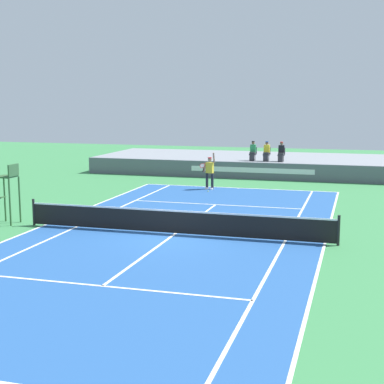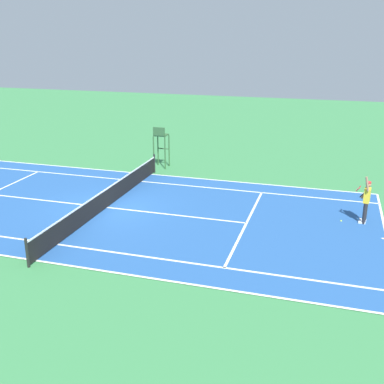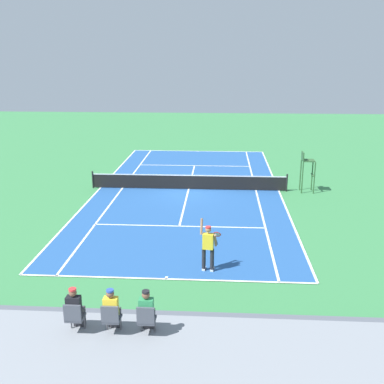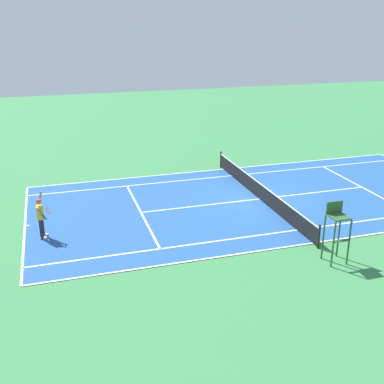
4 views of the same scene
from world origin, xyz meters
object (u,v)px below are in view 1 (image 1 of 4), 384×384
(umpire_chair, at_px, (8,186))
(tennis_player, at_px, (209,172))
(spectator_seated_2, at_px, (281,152))
(spectator_seated_0, at_px, (253,151))
(spectator_seated_1, at_px, (267,152))
(tennis_ball, at_px, (208,191))

(umpire_chair, bearing_deg, tennis_player, 63.40)
(tennis_player, xyz_separation_m, umpire_chair, (-5.55, -11.08, 0.56))
(spectator_seated_2, bearing_deg, spectator_seated_0, 180.00)
(spectator_seated_1, relative_size, tennis_player, 0.61)
(spectator_seated_1, relative_size, spectator_seated_2, 1.00)
(tennis_ball, distance_m, umpire_chair, 11.77)
(spectator_seated_2, bearing_deg, tennis_ball, -114.39)
(spectator_seated_0, height_order, spectator_seated_2, same)
(tennis_player, bearing_deg, spectator_seated_1, 68.78)
(spectator_seated_0, xyz_separation_m, spectator_seated_1, (0.89, 0.00, 0.00))
(spectator_seated_0, relative_size, spectator_seated_1, 1.00)
(spectator_seated_1, bearing_deg, umpire_chair, -114.79)
(tennis_ball, bearing_deg, umpire_chair, -119.26)
(spectator_seated_0, distance_m, tennis_player, 6.06)
(spectator_seated_0, xyz_separation_m, umpire_chair, (-6.93, -16.94, -0.12))
(spectator_seated_2, relative_size, umpire_chair, 0.52)
(spectator_seated_0, relative_size, spectator_seated_2, 1.00)
(spectator_seated_2, bearing_deg, spectator_seated_1, 180.00)
(spectator_seated_2, height_order, tennis_ball, spectator_seated_2)
(spectator_seated_0, distance_m, tennis_ball, 7.06)
(tennis_ball, height_order, umpire_chair, umpire_chair)
(spectator_seated_2, xyz_separation_m, tennis_player, (-3.22, -5.86, -0.68))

